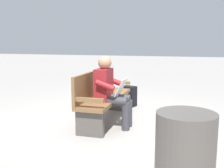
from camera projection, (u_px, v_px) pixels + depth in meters
name	position (u px, v px, depth m)	size (l,w,h in m)	color
ground_plane	(106.00, 121.00, 4.81)	(40.00, 40.00, 0.00)	gray
bench_near	(102.00, 96.00, 4.76)	(1.81, 0.50, 0.90)	brown
person_seated	(110.00, 90.00, 4.40)	(0.57, 0.58, 1.18)	maroon
backpack	(129.00, 96.00, 5.87)	(0.32, 0.34, 0.44)	black
trash_bin	(184.00, 164.00, 2.21)	(0.48, 0.48, 0.86)	#514C47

